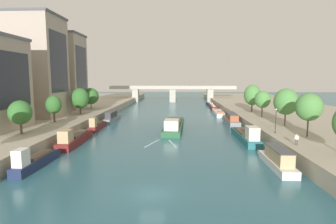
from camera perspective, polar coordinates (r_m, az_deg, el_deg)
name	(u,v)px	position (r m, az deg, el deg)	size (l,w,h in m)	color
ground_plane	(152,194)	(28.88, -3.34, -16.47)	(400.00, 400.00, 0.00)	#2D6070
quay_left	(50,113)	(90.49, -22.93, -0.13)	(36.00, 170.00, 2.18)	#A89E89
quay_right	(292,114)	(88.45, 24.01, -0.34)	(36.00, 170.00, 2.18)	#A89E89
barge_midriver	(174,125)	(62.48, 1.17, -2.72)	(4.83, 21.80, 3.08)	#235633
wake_behind_barge	(162,143)	(49.27, -1.18, -6.46)	(5.59, 6.04, 0.03)	#A0CCD6
moored_boat_left_midway	(35,161)	(40.01, -25.64, -8.98)	(1.92, 10.26, 3.20)	#1E284C
moored_boat_left_near	(74,139)	(51.33, -18.60, -5.17)	(2.67, 13.81, 3.23)	maroon
moored_boat_left_upstream	(97,125)	(64.36, -14.33, -2.67)	(1.78, 10.11, 3.04)	maroon
moored_boat_left_far	(112,117)	(75.78, -11.43, -1.02)	(2.24, 11.39, 2.58)	gray
moored_boat_right_end	(277,159)	(39.07, 21.49, -8.93)	(2.28, 10.72, 2.64)	silver
moored_boat_right_lone	(246,135)	(53.27, 15.66, -4.64)	(2.54, 15.24, 3.33)	#23666B
moored_boat_right_near	(231,119)	(71.22, 12.80, -1.49)	(2.79, 13.79, 2.80)	gray
moored_boat_right_far	(218,113)	(88.48, 10.29, -0.16)	(3.11, 15.70, 2.24)	silver
moored_boat_right_second	(213,107)	(103.52, 9.22, 0.93)	(2.12, 10.65, 2.33)	maroon
moored_boat_right_upstream	(210,104)	(117.64, 8.63, 1.60)	(2.68, 12.13, 2.07)	#1E284C
tree_left_far	(20,113)	(51.93, -28.01, -0.10)	(3.75, 3.75, 5.63)	brown
tree_left_third	(54,105)	(63.32, -22.35, 1.37)	(3.23, 3.23, 5.60)	brown
tree_left_midway	(80,98)	(75.25, -17.58, 2.69)	(4.54, 4.54, 6.69)	brown
tree_left_distant	(91,96)	(86.84, -15.52, 3.14)	(4.69, 4.69, 6.27)	brown
tree_right_end_of_row	(309,107)	(49.07, 26.87, 0.91)	(4.10, 4.10, 6.93)	brown
tree_right_distant	(286,102)	(57.89, 22.98, 1.95)	(4.53, 4.53, 7.29)	brown
tree_right_third	(262,99)	(69.70, 18.77, 2.45)	(3.75, 3.75, 6.25)	brown
tree_right_past_mid	(252,95)	(79.87, 16.87, 3.34)	(4.49, 4.49, 7.40)	brown
lamppost_right_bank	(276,120)	(50.40, 21.18, -1.46)	(0.28, 0.28, 4.17)	black
building_left_tall	(27,66)	(75.26, -26.93, 8.34)	(16.35, 12.22, 24.03)	#A89989
building_left_corner	(58,72)	(90.58, -21.65, 7.70)	(14.99, 11.42, 22.26)	#A89989
bridge_far	(173,92)	(132.20, 0.95, 4.15)	(59.29, 4.40, 7.65)	#ADA899
person_on_quay	(297,139)	(42.68, 24.82, -4.98)	(0.47, 0.34, 1.62)	#473D33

